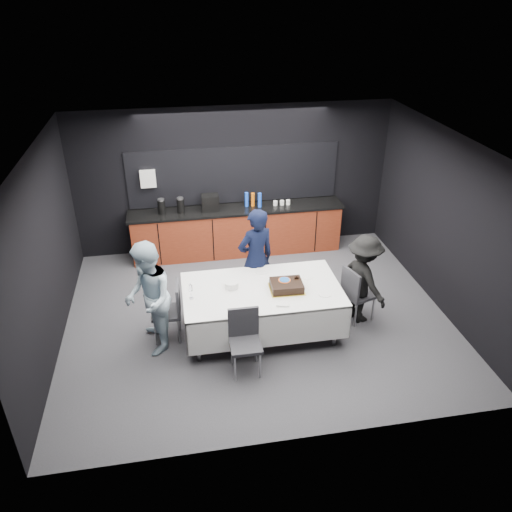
{
  "coord_description": "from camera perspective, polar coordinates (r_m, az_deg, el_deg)",
  "views": [
    {
      "loc": [
        -1.16,
        -6.45,
        4.76
      ],
      "look_at": [
        0.0,
        0.1,
        1.05
      ],
      "focal_mm": 35.0,
      "sensor_mm": 36.0,
      "label": 1
    }
  ],
  "objects": [
    {
      "name": "fork_pile",
      "position": [
        6.98,
        3.08,
        -5.53
      ],
      "size": [
        0.2,
        0.16,
        0.03
      ],
      "primitive_type": "cube",
      "rotation": [
        0.0,
        0.0,
        -0.28
      ],
      "color": "white",
      "rests_on": "party_table"
    },
    {
      "name": "person_left",
      "position": [
        7.14,
        -12.19,
        -4.8
      ],
      "size": [
        0.72,
        0.89,
        1.7
      ],
      "primitive_type": "imported",
      "rotation": [
        0.0,
        0.0,
        -1.47
      ],
      "color": "#A4BECF",
      "rests_on": "ground"
    },
    {
      "name": "kitchenette",
      "position": [
        9.7,
        -2.28,
        3.37
      ],
      "size": [
        4.1,
        0.64,
        2.05
      ],
      "color": "maroon",
      "rests_on": "ground"
    },
    {
      "name": "loose_plate_near",
      "position": [
        6.95,
        -2.45,
        -5.77
      ],
      "size": [
        0.18,
        0.18,
        0.01
      ],
      "primitive_type": "cylinder",
      "color": "white",
      "rests_on": "party_table"
    },
    {
      "name": "plate_stack",
      "position": [
        7.33,
        -2.81,
        -3.29
      ],
      "size": [
        0.2,
        0.2,
        0.1
      ],
      "primitive_type": "cylinder",
      "color": "white",
      "rests_on": "party_table"
    },
    {
      "name": "champagne_flute",
      "position": [
        7.09,
        -7.48,
        -3.73
      ],
      "size": [
        0.06,
        0.06,
        0.22
      ],
      "color": "white",
      "rests_on": "party_table"
    },
    {
      "name": "loose_plate_far",
      "position": [
        7.75,
        0.63,
        -1.71
      ],
      "size": [
        0.22,
        0.22,
        0.01
      ],
      "primitive_type": "cylinder",
      "color": "white",
      "rests_on": "party_table"
    },
    {
      "name": "chair_left",
      "position": [
        7.46,
        -9.65,
        -5.8
      ],
      "size": [
        0.44,
        0.44,
        0.92
      ],
      "color": "#2B2B30",
      "rests_on": "ground"
    },
    {
      "name": "chair_right",
      "position": [
        7.88,
        11.28,
        -3.93
      ],
      "size": [
        0.53,
        0.53,
        0.92
      ],
      "color": "#2B2B30",
      "rests_on": "ground"
    },
    {
      "name": "chair_near",
      "position": [
        6.82,
        -1.31,
        -9.17
      ],
      "size": [
        0.42,
        0.42,
        0.92
      ],
      "color": "#2B2B30",
      "rests_on": "ground"
    },
    {
      "name": "ground",
      "position": [
        8.1,
        0.12,
        -6.84
      ],
      "size": [
        6.0,
        6.0,
        0.0
      ],
      "primitive_type": "plane",
      "color": "#434348",
      "rests_on": "ground"
    },
    {
      "name": "loose_plate_right_b",
      "position": [
        7.28,
        7.86,
        -4.27
      ],
      "size": [
        0.2,
        0.2,
        0.01
      ],
      "primitive_type": "cylinder",
      "color": "white",
      "rests_on": "party_table"
    },
    {
      "name": "cake_assembly",
      "position": [
        7.29,
        3.52,
        -3.4
      ],
      "size": [
        0.51,
        0.42,
        0.16
      ],
      "color": "yellow",
      "rests_on": "party_table"
    },
    {
      "name": "person_center",
      "position": [
        7.91,
        -0.01,
        -0.37
      ],
      "size": [
        0.73,
        0.6,
        1.73
      ],
      "primitive_type": "imported",
      "rotation": [
        0.0,
        0.0,
        3.48
      ],
      "color": "black",
      "rests_on": "ground"
    },
    {
      "name": "person_right",
      "position": [
        7.82,
        12.11,
        -2.6
      ],
      "size": [
        0.83,
        1.07,
        1.46
      ],
      "primitive_type": "imported",
      "rotation": [
        0.0,
        0.0,
        1.92
      ],
      "color": "black",
      "rests_on": "ground"
    },
    {
      "name": "room_shell",
      "position": [
        7.17,
        0.14,
        5.27
      ],
      "size": [
        6.04,
        5.04,
        2.82
      ],
      "color": "white",
      "rests_on": "ground"
    },
    {
      "name": "loose_plate_right_a",
      "position": [
        7.65,
        5.81,
        -2.34
      ],
      "size": [
        0.2,
        0.2,
        0.01
      ],
      "primitive_type": "cylinder",
      "color": "white",
      "rests_on": "party_table"
    },
    {
      "name": "party_table",
      "position": [
        7.41,
        0.68,
        -4.62
      ],
      "size": [
        2.32,
        1.32,
        0.78
      ],
      "color": "#99999E",
      "rests_on": "ground"
    }
  ]
}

